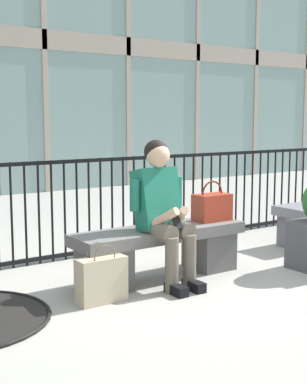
{
  "coord_description": "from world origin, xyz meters",
  "views": [
    {
      "loc": [
        -2.69,
        -3.78,
        1.4
      ],
      "look_at": [
        0.0,
        0.1,
        0.75
      ],
      "focal_mm": 51.13,
      "sensor_mm": 36.0,
      "label": 1
    }
  ],
  "objects_px": {
    "stone_bench": "(160,248)",
    "shopping_bag": "(101,279)",
    "handbag_on_bench": "(212,207)",
    "seated_person_with_phone": "(163,208)"
  },
  "relations": [
    {
      "from": "stone_bench",
      "to": "seated_person_with_phone",
      "type": "distance_m",
      "value": 0.41
    },
    {
      "from": "stone_bench",
      "to": "shopping_bag",
      "type": "xyz_separation_m",
      "value": [
        -0.73,
        -0.26,
        -0.09
      ]
    },
    {
      "from": "seated_person_with_phone",
      "to": "stone_bench",
      "type": "bearing_deg",
      "value": 63.14
    },
    {
      "from": "handbag_on_bench",
      "to": "shopping_bag",
      "type": "distance_m",
      "value": 1.39
    },
    {
      "from": "handbag_on_bench",
      "to": "seated_person_with_phone",
      "type": "bearing_deg",
      "value": -169.58
    },
    {
      "from": "stone_bench",
      "to": "seated_person_with_phone",
      "type": "xyz_separation_m",
      "value": [
        -0.07,
        -0.13,
        0.38
      ]
    },
    {
      "from": "stone_bench",
      "to": "shopping_bag",
      "type": "height_order",
      "value": "shopping_bag"
    },
    {
      "from": "seated_person_with_phone",
      "to": "shopping_bag",
      "type": "bearing_deg",
      "value": -169.03
    },
    {
      "from": "stone_bench",
      "to": "handbag_on_bench",
      "type": "relative_size",
      "value": 4.3
    },
    {
      "from": "shopping_bag",
      "to": "seated_person_with_phone",
      "type": "bearing_deg",
      "value": 10.97
    }
  ]
}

